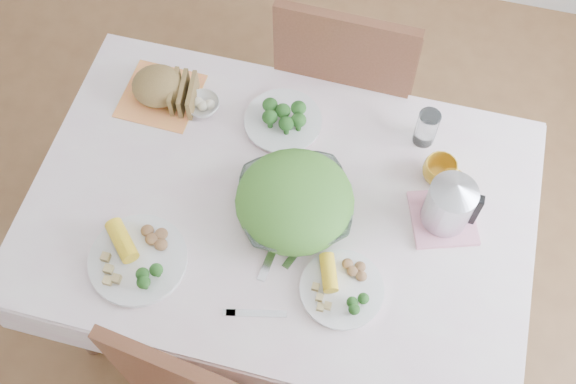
% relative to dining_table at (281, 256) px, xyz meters
% --- Properties ---
extents(floor, '(3.60, 3.60, 0.00)m').
position_rel_dining_table_xyz_m(floor, '(0.00, 0.00, -0.38)').
color(floor, brown).
rests_on(floor, ground).
extents(dining_table, '(1.40, 0.90, 0.75)m').
position_rel_dining_table_xyz_m(dining_table, '(0.00, 0.00, 0.00)').
color(dining_table, brown).
rests_on(dining_table, floor).
extents(tablecloth, '(1.50, 1.00, 0.01)m').
position_rel_dining_table_xyz_m(tablecloth, '(0.00, 0.00, 0.38)').
color(tablecloth, white).
rests_on(tablecloth, dining_table).
extents(chair_far, '(0.49, 0.49, 1.06)m').
position_rel_dining_table_xyz_m(chair_far, '(0.08, 0.72, 0.09)').
color(chair_far, brown).
rests_on(chair_far, floor).
extents(salad_bowl, '(0.42, 0.42, 0.08)m').
position_rel_dining_table_xyz_m(salad_bowl, '(0.05, -0.01, 0.43)').
color(salad_bowl, white).
rests_on(salad_bowl, tablecloth).
extents(dinner_plate_left, '(0.37, 0.37, 0.02)m').
position_rel_dining_table_xyz_m(dinner_plate_left, '(-0.34, -0.28, 0.40)').
color(dinner_plate_left, white).
rests_on(dinner_plate_left, tablecloth).
extents(dinner_plate_right, '(0.24, 0.24, 0.02)m').
position_rel_dining_table_xyz_m(dinner_plate_right, '(0.24, -0.22, 0.40)').
color(dinner_plate_right, white).
rests_on(dinner_plate_right, tablecloth).
extents(broccoli_plate, '(0.27, 0.27, 0.02)m').
position_rel_dining_table_xyz_m(broccoli_plate, '(-0.07, 0.29, 0.40)').
color(broccoli_plate, beige).
rests_on(broccoli_plate, tablecloth).
extents(napkin, '(0.25, 0.25, 0.00)m').
position_rel_dining_table_xyz_m(napkin, '(-0.48, 0.29, 0.39)').
color(napkin, '#FF9549').
rests_on(napkin, tablecloth).
extents(bread_loaf, '(0.17, 0.16, 0.10)m').
position_rel_dining_table_xyz_m(bread_loaf, '(-0.48, 0.29, 0.45)').
color(bread_loaf, brown).
rests_on(bread_loaf, napkin).
extents(fruit_bowl, '(0.13, 0.13, 0.03)m').
position_rel_dining_table_xyz_m(fruit_bowl, '(-0.33, 0.28, 0.40)').
color(fruit_bowl, white).
rests_on(fruit_bowl, tablecloth).
extents(yellow_mug, '(0.11, 0.11, 0.08)m').
position_rel_dining_table_xyz_m(yellow_mug, '(0.44, 0.21, 0.43)').
color(yellow_mug, gold).
rests_on(yellow_mug, tablecloth).
extents(glass_tumbler, '(0.08, 0.08, 0.13)m').
position_rel_dining_table_xyz_m(glass_tumbler, '(0.38, 0.34, 0.45)').
color(glass_tumbler, white).
rests_on(glass_tumbler, tablecloth).
extents(pink_tray, '(0.24, 0.24, 0.01)m').
position_rel_dining_table_xyz_m(pink_tray, '(0.48, 0.08, 0.40)').
color(pink_tray, pink).
rests_on(pink_tray, tablecloth).
extents(electric_kettle, '(0.17, 0.17, 0.19)m').
position_rel_dining_table_xyz_m(electric_kettle, '(0.48, 0.08, 0.51)').
color(electric_kettle, '#B2B5BA').
rests_on(electric_kettle, pink_tray).
extents(fork_left, '(0.04, 0.21, 0.00)m').
position_rel_dining_table_xyz_m(fork_left, '(0.02, -0.14, 0.39)').
color(fork_left, silver).
rests_on(fork_left, tablecloth).
extents(fork_right, '(0.09, 0.18, 0.00)m').
position_rel_dining_table_xyz_m(fork_right, '(0.10, -0.10, 0.39)').
color(fork_right, silver).
rests_on(fork_right, tablecloth).
extents(knife, '(0.17, 0.06, 0.00)m').
position_rel_dining_table_xyz_m(knife, '(0.02, -0.34, 0.39)').
color(knife, silver).
rests_on(knife, tablecloth).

